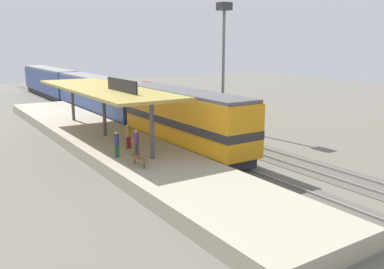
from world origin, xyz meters
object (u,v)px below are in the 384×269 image
(passenger_carriage_front, at_px, (98,96))
(person_boarding, at_px, (128,135))
(platform_bench, at_px, (139,159))
(person_walking, at_px, (136,141))
(light_mast, at_px, (224,39))
(freight_car, at_px, (161,102))
(person_waiting, at_px, (116,143))
(passenger_carriage_rear, at_px, (49,82))
(locomotive, at_px, (184,119))

(passenger_carriage_front, height_order, person_boarding, passenger_carriage_front)
(platform_bench, distance_m, person_boarding, 4.36)
(passenger_carriage_front, xyz_separation_m, person_walking, (-5.08, -20.29, -0.46))
(light_mast, relative_size, person_boarding, 6.84)
(freight_car, bearing_deg, person_boarding, -127.44)
(person_waiting, bearing_deg, platform_bench, -81.84)
(passenger_carriage_rear, distance_m, person_walking, 41.41)
(locomotive, relative_size, person_walking, 8.44)
(person_boarding, bearing_deg, person_walking, -98.72)
(person_walking, xyz_separation_m, person_boarding, (0.29, 1.92, 0.00))
(passenger_carriage_rear, height_order, freight_car, passenger_carriage_rear)
(passenger_carriage_rear, distance_m, person_waiting, 41.34)
(freight_car, xyz_separation_m, person_waiting, (-10.96, -13.93, -0.12))
(locomotive, relative_size, passenger_carriage_front, 0.72)
(passenger_carriage_front, distance_m, person_walking, 20.93)
(platform_bench, distance_m, freight_car, 19.54)
(platform_bench, bearing_deg, light_mast, 35.78)
(person_boarding, bearing_deg, person_waiting, -133.26)
(light_mast, bearing_deg, platform_bench, -144.22)
(passenger_carriage_front, bearing_deg, locomotive, -90.00)
(passenger_carriage_rear, bearing_deg, person_waiting, -98.84)
(passenger_carriage_front, height_order, person_walking, passenger_carriage_front)
(platform_bench, distance_m, light_mast, 18.42)
(light_mast, height_order, person_waiting, light_mast)
(locomotive, bearing_deg, freight_car, 68.84)
(person_waiting, bearing_deg, freight_car, 51.81)
(platform_bench, height_order, passenger_carriage_rear, passenger_carriage_rear)
(locomotive, distance_m, light_mast, 11.23)
(person_walking, bearing_deg, person_boarding, 81.28)
(person_walking, distance_m, person_boarding, 1.94)
(locomotive, bearing_deg, person_boarding, -175.54)
(passenger_carriage_rear, bearing_deg, person_walking, -97.04)
(locomotive, xyz_separation_m, passenger_carriage_front, (0.00, 18.00, -0.10))
(light_mast, xyz_separation_m, person_boarding, (-12.58, -5.79, -6.54))
(platform_bench, xyz_separation_m, passenger_carriage_front, (6.00, 22.53, 0.97))
(passenger_carriage_rear, bearing_deg, person_boarding, -96.96)
(passenger_carriage_front, bearing_deg, freight_car, -53.06)
(freight_car, xyz_separation_m, light_mast, (3.20, -6.46, 6.43))
(passenger_carriage_rear, height_order, person_boarding, passenger_carriage_rear)
(light_mast, bearing_deg, freight_car, 116.35)
(passenger_carriage_front, bearing_deg, person_waiting, -107.59)
(person_boarding, bearing_deg, passenger_carriage_rear, 83.04)
(passenger_carriage_front, xyz_separation_m, passenger_carriage_rear, (0.00, 20.80, 0.00))
(passenger_carriage_front, height_order, person_waiting, passenger_carriage_front)
(locomotive, xyz_separation_m, person_boarding, (-4.78, -0.37, -0.56))
(person_walking, relative_size, person_boarding, 1.00)
(person_walking, bearing_deg, person_waiting, 168.94)
(locomotive, relative_size, person_waiting, 8.44)
(platform_bench, xyz_separation_m, person_boarding, (1.22, 4.15, 0.51))
(platform_bench, height_order, passenger_carriage_front, passenger_carriage_front)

